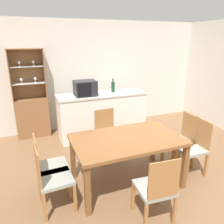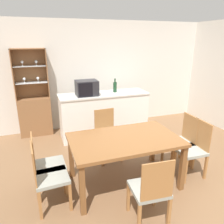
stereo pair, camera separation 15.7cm
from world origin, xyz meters
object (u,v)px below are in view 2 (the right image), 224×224
(display_cabinet, at_px, (35,110))
(dining_chair_side_left_far, at_px, (46,165))
(dining_chair_side_left_near, at_px, (48,177))
(dining_chair_side_right_far, at_px, (181,141))
(dining_chair_head_near, at_px, (151,190))
(wine_bottle, at_px, (115,87))
(microwave, at_px, (87,88))
(dining_chair_side_right_near, at_px, (192,149))
(dining_table, at_px, (125,143))
(dining_chair_head_far, at_px, (107,135))

(display_cabinet, height_order, dining_chair_side_left_far, display_cabinet)
(display_cabinet, distance_m, dining_chair_side_left_far, 2.24)
(dining_chair_side_left_near, height_order, dining_chair_side_right_far, same)
(dining_chair_head_near, xyz_separation_m, dining_chair_side_left_far, (-1.11, 0.95, 0.00))
(wine_bottle, bearing_deg, dining_chair_side_left_near, -129.03)
(display_cabinet, height_order, microwave, display_cabinet)
(dining_chair_head_near, xyz_separation_m, dining_chair_side_right_far, (1.12, 0.96, 0.00))
(dining_chair_side_right_near, relative_size, wine_bottle, 2.98)
(dining_table, distance_m, dining_chair_side_right_near, 1.14)
(display_cabinet, relative_size, dining_chair_head_near, 2.13)
(wine_bottle, bearing_deg, display_cabinet, 164.37)
(display_cabinet, bearing_deg, dining_table, -62.69)
(dining_chair_head_far, bearing_deg, dining_chair_head_near, 86.12)
(dining_chair_side_left_near, bearing_deg, wine_bottle, 137.24)
(dining_chair_head_far, bearing_deg, dining_chair_side_left_near, 36.96)
(dining_chair_side_right_near, relative_size, dining_chair_head_far, 1.00)
(dining_chair_head_far, relative_size, microwave, 2.02)
(dining_chair_side_left_far, xyz_separation_m, dining_chair_side_right_far, (2.23, 0.00, 0.00))
(dining_chair_head_near, bearing_deg, dining_chair_head_far, 94.29)
(display_cabinet, relative_size, dining_table, 1.23)
(dining_chair_side_left_far, bearing_deg, dining_chair_head_far, 119.18)
(dining_chair_side_left_far, height_order, dining_chair_head_far, same)
(dining_chair_head_near, xyz_separation_m, dining_chair_side_right_near, (1.12, 0.66, 0.00))
(dining_chair_head_far, bearing_deg, dining_chair_side_right_near, 135.53)
(dining_chair_head_near, relative_size, dining_chair_side_right_far, 1.00)
(dining_chair_side_left_far, relative_size, dining_chair_side_right_far, 1.00)
(display_cabinet, relative_size, dining_chair_side_right_far, 2.13)
(display_cabinet, bearing_deg, wine_bottle, -15.63)
(display_cabinet, bearing_deg, dining_chair_side_right_far, -43.62)
(dining_table, bearing_deg, dining_chair_side_right_far, 7.43)
(dining_chair_side_left_near, bearing_deg, microwave, 149.55)
(microwave, height_order, wine_bottle, microwave)
(display_cabinet, height_order, dining_table, display_cabinet)
(display_cabinet, relative_size, dining_chair_head_far, 2.13)
(dining_table, bearing_deg, microwave, 94.29)
(dining_chair_side_left_near, height_order, dining_chair_side_right_near, same)
(dining_chair_side_left_far, bearing_deg, dining_chair_side_right_far, 88.25)
(dining_chair_side_left_near, distance_m, dining_chair_head_far, 1.47)
(dining_chair_side_left_far, xyz_separation_m, microwave, (0.98, 1.65, 0.68))
(microwave, distance_m, wine_bottle, 0.67)
(dining_chair_side_left_near, bearing_deg, display_cabinet, 178.82)
(dining_chair_head_far, distance_m, dining_chair_side_right_far, 1.30)
(dining_table, bearing_deg, dining_chair_head_far, 90.23)
(dining_chair_side_left_far, bearing_deg, dining_chair_head_near, 47.54)
(dining_chair_side_left_far, distance_m, dining_chair_side_right_near, 2.25)
(dining_table, xyz_separation_m, dining_chair_head_near, (-0.00, -0.81, -0.21))
(dining_chair_head_far, height_order, wine_bottle, wine_bottle)
(display_cabinet, relative_size, dining_chair_side_right_near, 2.13)
(dining_chair_head_near, height_order, microwave, microwave)
(dining_chair_side_left_near, relative_size, dining_chair_side_left_far, 1.00)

